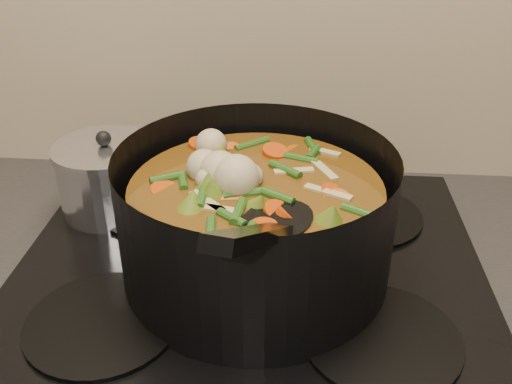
{
  "coord_description": "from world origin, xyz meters",
  "views": [
    {
      "loc": [
        0.06,
        1.32,
        1.39
      ],
      "look_at": [
        0.01,
        1.91,
        1.05
      ],
      "focal_mm": 40.0,
      "sensor_mm": 36.0,
      "label": 1
    }
  ],
  "objects": [
    {
      "name": "stovetop",
      "position": [
        0.0,
        1.93,
        0.92
      ],
      "size": [
        0.62,
        0.54,
        0.03
      ],
      "color": "black",
      "rests_on": "counter"
    },
    {
      "name": "stockpot",
      "position": [
        0.01,
        1.91,
        1.01
      ],
      "size": [
        0.44,
        0.52,
        0.25
      ],
      "rotation": [
        0.0,
        0.0,
        -0.39
      ],
      "color": "black",
      "rests_on": "stovetop"
    },
    {
      "name": "saucepan",
      "position": [
        -0.23,
        2.06,
        0.98
      ],
      "size": [
        0.16,
        0.16,
        0.13
      ],
      "rotation": [
        0.0,
        0.0,
        0.07
      ],
      "color": "silver",
      "rests_on": "stovetop"
    }
  ]
}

